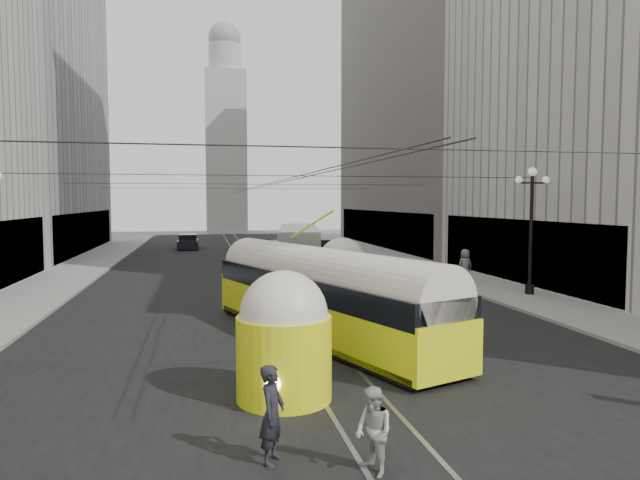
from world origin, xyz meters
name	(u,v)px	position (x,y,z in m)	size (l,w,h in m)	color
road	(255,269)	(0.00, 32.50, 0.00)	(20.00, 85.00, 0.02)	black
sidewalk_left	(85,266)	(-12.00, 36.00, 0.07)	(4.00, 72.00, 0.15)	gray
sidewalk_right	(399,259)	(12.00, 36.00, 0.07)	(4.00, 72.00, 0.15)	gray
rail_left	(244,269)	(-0.75, 32.50, 0.00)	(0.12, 85.00, 0.04)	gray
rail_right	(265,269)	(0.75, 32.50, 0.00)	(0.12, 85.00, 0.04)	gray
building_left_far	(12,94)	(-19.99, 48.00, 14.31)	(12.60, 28.60, 28.60)	#999999
building_right_far	(435,89)	(20.00, 48.00, 16.31)	(12.60, 32.60, 32.60)	#514C47
distant_tower	(226,133)	(0.00, 80.00, 14.97)	(6.00, 6.00, 31.36)	#B2AFA8
lamppost_right_mid	(531,223)	(12.60, 18.00, 3.74)	(1.86, 0.44, 6.37)	black
catenary	(257,186)	(0.12, 31.49, 5.88)	(25.00, 72.00, 0.23)	black
streetcar	(322,295)	(0.50, 11.53, 1.58)	(6.65, 14.01, 3.23)	#EDF615
city_bus	(299,248)	(2.81, 30.14, 1.67)	(4.44, 12.34, 3.06)	gray
sedan_white_far	(292,243)	(5.02, 47.78, 0.63)	(3.48, 4.75, 1.39)	silver
sedan_dark_far	(188,242)	(-5.03, 50.61, 0.68)	(2.00, 4.75, 1.49)	black
pedestrian_crossing_a	(272,414)	(-2.35, 2.44, 0.93)	(0.68, 0.44, 1.85)	black
pedestrian_crossing_b	(374,431)	(-0.63, 1.63, 0.79)	(0.76, 0.59, 1.57)	#B3B2A7
pedestrian_sidewalk_right	(465,265)	(11.36, 22.71, 1.10)	(0.93, 0.57, 1.89)	slate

